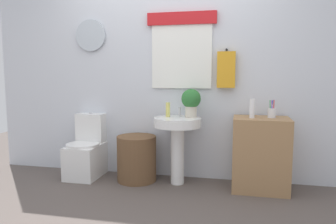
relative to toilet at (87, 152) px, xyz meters
name	(u,v)px	position (x,y,z in m)	size (l,w,h in m)	color
ground_plane	(140,214)	(0.94, -0.89, -0.29)	(8.00, 8.00, 0.00)	#564C47
back_wall	(168,67)	(0.94, 0.26, 1.02)	(4.40, 0.18, 2.60)	silver
toilet	(87,152)	(0.00, 0.00, 0.00)	(0.38, 0.51, 0.76)	white
laundry_hamper	(137,158)	(0.64, -0.04, -0.03)	(0.45, 0.45, 0.52)	brown
pedestal_sink	(177,134)	(1.12, -0.04, 0.28)	(0.52, 0.52, 0.75)	white
faucet	(180,112)	(1.12, 0.08, 0.51)	(0.03, 0.03, 0.10)	silver
wooden_cabinet	(260,154)	(2.01, -0.04, 0.10)	(0.57, 0.44, 0.77)	#9E754C
soap_bottle	(168,110)	(1.00, 0.01, 0.54)	(0.05, 0.05, 0.16)	#DBD166
potted_plant	(191,101)	(1.26, 0.02, 0.64)	(0.22, 0.22, 0.32)	beige
lotion_bottle	(252,108)	(1.91, -0.08, 0.59)	(0.05, 0.05, 0.20)	white
toothbrush_cup	(272,113)	(2.11, -0.02, 0.54)	(0.08, 0.08, 0.19)	silver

